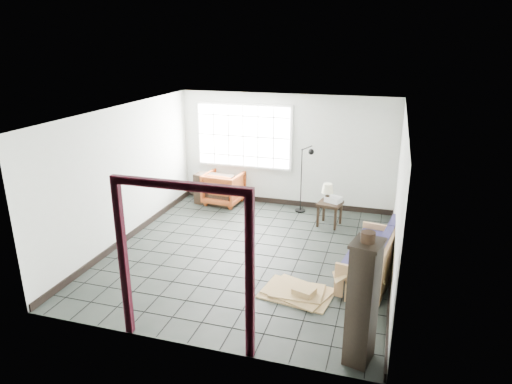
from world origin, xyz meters
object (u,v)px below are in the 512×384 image
(armchair, at_px, (224,186))
(tall_shelf, at_px, (363,302))
(futon_sofa, at_px, (374,259))
(side_table, at_px, (330,206))

(armchair, height_order, tall_shelf, tall_shelf)
(armchair, relative_size, tall_shelf, 0.53)
(futon_sofa, xyz_separation_m, tall_shelf, (-0.06, -2.22, 0.51))
(futon_sofa, distance_m, tall_shelf, 2.28)
(armchair, distance_m, side_table, 2.68)
(side_table, bearing_deg, tall_shelf, -77.11)
(futon_sofa, xyz_separation_m, armchair, (-3.61, 2.58, 0.13))
(futon_sofa, height_order, armchair, armchair)
(tall_shelf, bearing_deg, side_table, 115.88)
(side_table, distance_m, tall_shelf, 4.28)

